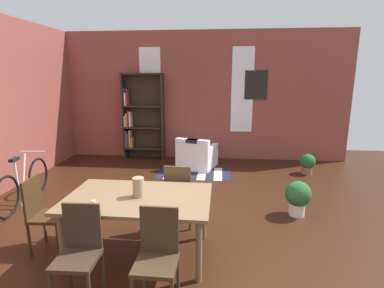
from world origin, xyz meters
TOP-DOWN VIEW (x-y plane):
  - ground_plane at (0.00, 0.00)m, footprint 10.92×10.92m
  - back_wall_brick at (0.00, 4.26)m, footprint 7.79×0.12m
  - window_pane_0 at (-1.19, 4.19)m, footprint 0.55×0.02m
  - window_pane_1 at (1.19, 4.19)m, footprint 0.55×0.02m
  - dining_table at (-0.30, -0.35)m, footprint 1.72×1.07m
  - vase_on_table at (-0.29, -0.35)m, footprint 0.14×0.14m
  - tealight_candle_0 at (-0.75, -0.59)m, footprint 0.04×0.04m
  - dining_chair_near_right at (0.09, -1.12)m, footprint 0.40×0.40m
  - dining_chair_far_right at (0.09, 0.41)m, footprint 0.43×0.43m
  - dining_chair_head_left at (-1.53, -0.36)m, footprint 0.42×0.42m
  - dining_chair_near_left at (-0.69, -1.12)m, footprint 0.41×0.41m
  - bookshelf_tall at (-1.44, 4.02)m, footprint 1.07×0.29m
  - armchair_white at (0.10, 3.30)m, footprint 0.99×0.99m
  - bicycle_second at (-2.70, 0.94)m, footprint 0.44×1.70m
  - potted_plant_by_shelf at (1.90, 0.93)m, footprint 0.40×0.40m
  - potted_plant_corner at (2.64, 3.09)m, footprint 0.33×0.33m
  - striped_rug at (0.08, 2.84)m, footprint 1.64×0.90m
  - framed_picture at (1.52, 4.18)m, footprint 0.56×0.03m

SIDE VIEW (x-z plane):
  - ground_plane at x=0.00m, z-range 0.00..0.00m
  - striped_rug at x=0.08m, z-range 0.00..0.01m
  - potted_plant_corner at x=2.64m, z-range 0.02..0.48m
  - armchair_white at x=0.10m, z-range -0.10..0.65m
  - potted_plant_by_shelf at x=1.90m, z-range 0.04..0.60m
  - bicycle_second at x=-2.70m, z-range -0.10..0.79m
  - dining_chair_near_right at x=0.09m, z-range 0.04..0.99m
  - dining_chair_far_right at x=0.09m, z-range 0.04..0.99m
  - dining_chair_head_left at x=-1.53m, z-range 0.04..0.99m
  - dining_chair_near_left at x=-0.69m, z-range 0.04..0.99m
  - dining_table at x=-0.30m, z-range 0.30..1.07m
  - tealight_candle_0 at x=-0.75m, z-range 0.76..0.80m
  - vase_on_table at x=-0.29m, z-range 0.76..1.00m
  - bookshelf_tall at x=-1.44m, z-range -0.01..2.23m
  - back_wall_brick at x=0.00m, z-range 0.00..3.29m
  - window_pane_0 at x=-1.19m, z-range 0.74..2.88m
  - window_pane_1 at x=1.19m, z-range 0.74..2.88m
  - framed_picture at x=1.52m, z-range 1.58..2.30m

